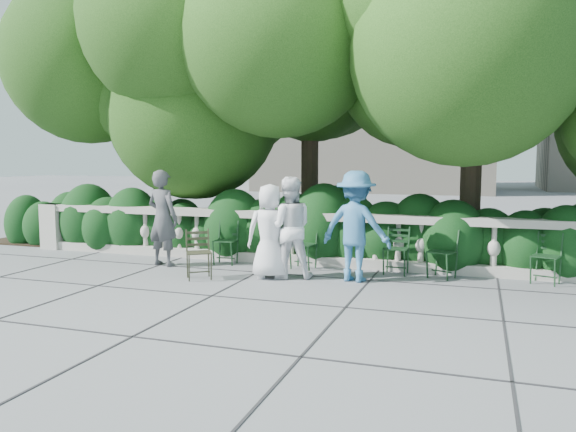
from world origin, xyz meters
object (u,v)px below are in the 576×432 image
(chair_d, at_px, (394,276))
(person_casual_man, at_px, (289,228))
(chair_e, at_px, (437,280))
(person_businessman, at_px, (270,231))
(person_older_blue, at_px, (356,226))
(person_woman_grey, at_px, (163,218))
(chair_c, at_px, (300,270))
(chair_b, at_px, (223,266))
(chair_f, at_px, (542,285))
(chair_weathered, at_px, (200,281))

(chair_d, height_order, person_casual_man, person_casual_man)
(chair_e, relative_size, person_businessman, 0.53)
(person_older_blue, bearing_deg, person_woman_grey, 7.61)
(chair_c, bearing_deg, chair_b, -169.00)
(chair_e, xyz_separation_m, chair_f, (1.61, 0.10, 0.00))
(person_businessman, bearing_deg, chair_weathered, 12.02)
(chair_d, xyz_separation_m, chair_weathered, (-2.96, -1.44, 0.00))
(chair_weathered, relative_size, person_businessman, 0.53)
(chair_b, height_order, person_older_blue, person_older_blue)
(person_woman_grey, bearing_deg, chair_d, -162.71)
(chair_weathered, bearing_deg, person_businessman, -4.36)
(chair_weathered, bearing_deg, person_casual_man, -5.56)
(person_woman_grey, bearing_deg, person_casual_man, -174.97)
(chair_c, relative_size, person_woman_grey, 0.47)
(person_casual_man, relative_size, person_older_blue, 0.94)
(chair_c, xyz_separation_m, chair_f, (4.02, 0.07, 0.00))
(chair_d, relative_size, person_casual_man, 0.49)
(chair_b, bearing_deg, chair_c, -2.63)
(chair_e, height_order, person_casual_man, person_casual_man)
(person_businessman, bearing_deg, person_older_blue, 173.00)
(chair_d, distance_m, person_businessman, 2.27)
(chair_weathered, xyz_separation_m, person_businessman, (1.01, 0.57, 0.79))
(chair_f, height_order, person_woman_grey, person_woman_grey)
(chair_e, bearing_deg, chair_d, -163.13)
(chair_c, bearing_deg, chair_weathered, -124.37)
(chair_d, distance_m, person_woman_grey, 4.36)
(chair_d, xyz_separation_m, chair_e, (0.73, -0.08, 0.00))
(chair_e, distance_m, person_casual_man, 2.62)
(person_businessman, distance_m, person_woman_grey, 2.33)
(chair_e, xyz_separation_m, person_businessman, (-2.68, -0.79, 0.79))
(chair_b, bearing_deg, chair_f, -3.91)
(chair_b, xyz_separation_m, person_woman_grey, (-1.06, -0.35, 0.90))
(chair_weathered, xyz_separation_m, person_casual_man, (1.30, 0.70, 0.85))
(chair_e, bearing_deg, person_businessman, -140.65)
(chair_b, relative_size, chair_e, 1.00)
(chair_f, relative_size, person_businessman, 0.53)
(chair_b, bearing_deg, chair_e, -4.71)
(chair_e, bearing_deg, person_casual_man, -141.59)
(chair_e, distance_m, person_woman_grey, 5.06)
(chair_b, xyz_separation_m, chair_e, (3.90, 0.04, 0.00))
(chair_c, height_order, chair_d, same)
(chair_weathered, distance_m, person_businessman, 1.41)
(person_casual_man, bearing_deg, chair_d, -177.02)
(chair_d, height_order, chair_e, same)
(chair_b, bearing_deg, person_older_blue, -15.79)
(chair_weathered, height_order, person_businessman, person_businessman)
(chair_c, bearing_deg, person_woman_grey, -162.36)
(person_woman_grey, bearing_deg, chair_e, -164.52)
(chair_d, bearing_deg, person_woman_grey, -170.33)
(chair_b, height_order, chair_e, same)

